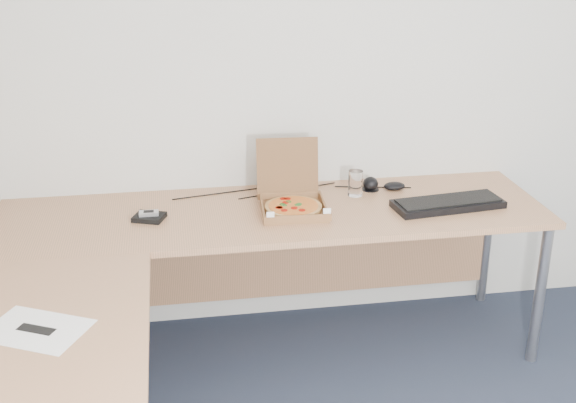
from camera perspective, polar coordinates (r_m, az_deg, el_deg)
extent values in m
cube|color=tan|center=(3.39, -1.16, -0.96)|extent=(2.50, 0.70, 0.03)
cube|color=tan|center=(2.43, -19.12, -12.18)|extent=(0.70, 1.50, 0.03)
cylinder|color=gray|center=(4.13, 15.00, -2.97)|extent=(0.05, 0.05, 0.70)
cube|color=brown|center=(3.37, 0.42, -0.74)|extent=(0.29, 0.29, 0.01)
cube|color=brown|center=(3.47, -0.04, 2.55)|extent=(0.29, 0.06, 0.29)
cylinder|color=tan|center=(3.37, 0.42, -0.51)|extent=(0.26, 0.26, 0.02)
cylinder|color=#B13622|center=(3.36, 0.42, -0.31)|extent=(0.23, 0.23, 0.00)
cylinder|color=silver|center=(3.56, 5.19, 1.41)|extent=(0.07, 0.07, 0.12)
cube|color=black|center=(3.50, 12.17, -0.19)|extent=(0.53, 0.24, 0.03)
ellipsoid|color=black|center=(3.67, 8.17, 1.18)|extent=(0.12, 0.10, 0.04)
cube|color=black|center=(3.34, -10.60, -1.19)|extent=(0.16, 0.15, 0.02)
cube|color=#B2B5BA|center=(3.34, -10.64, -0.89)|extent=(0.09, 0.05, 0.02)
cube|color=white|center=(2.60, -18.76, -9.29)|extent=(0.39, 0.35, 0.00)
ellipsoid|color=black|center=(3.64, 6.35, 1.42)|extent=(0.08, 0.08, 0.07)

